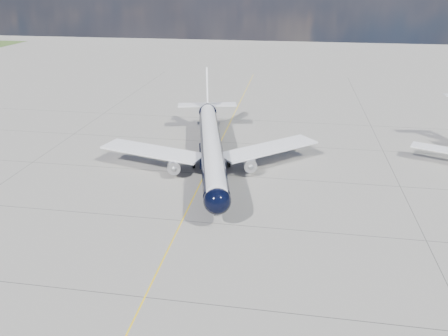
{
  "coord_description": "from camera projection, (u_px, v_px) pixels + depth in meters",
  "views": [
    {
      "loc": [
        13.12,
        -37.57,
        28.75
      ],
      "look_at": [
        4.11,
        18.67,
        4.0
      ],
      "focal_mm": 35.0,
      "sensor_mm": 36.0,
      "label": 1
    }
  ],
  "objects": [
    {
      "name": "ground",
      "position": [
        211.0,
        162.0,
        74.55
      ],
      "size": [
        320.0,
        320.0,
        0.0
      ],
      "primitive_type": "plane",
      "color": "gray",
      "rests_on": "ground"
    },
    {
      "name": "main_airliner",
      "position": [
        211.0,
        144.0,
        71.07
      ],
      "size": [
        35.88,
        44.31,
        12.93
      ],
      "rotation": [
        0.0,
        0.0,
        0.22
      ],
      "color": "black",
      "rests_on": "ground"
    },
    {
      "name": "taxiway_centerline",
      "position": [
        205.0,
        174.0,
        70.02
      ],
      "size": [
        0.16,
        160.0,
        0.01
      ],
      "primitive_type": "cube",
      "color": "yellow",
      "rests_on": "ground"
    }
  ]
}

